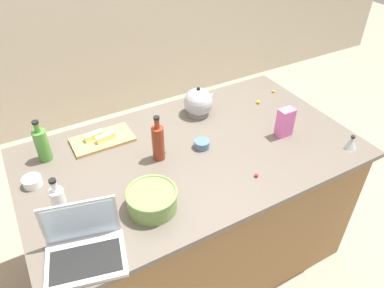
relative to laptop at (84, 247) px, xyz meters
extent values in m
plane|color=gray|center=(0.70, 0.37, -0.95)|extent=(12.00, 12.00, 0.00)
cube|color=olive|center=(0.70, 0.37, -0.51)|extent=(1.77, 1.00, 0.87)
cube|color=#60564C|center=(0.70, 0.37, -0.06)|extent=(1.83, 1.06, 0.03)
cube|color=#B7B7BC|center=(-0.01, -0.04, -0.04)|extent=(0.35, 0.29, 0.02)
cube|color=black|center=(-0.01, -0.05, -0.03)|extent=(0.30, 0.22, 0.00)
cube|color=#B7B7BC|center=(0.02, 0.07, 0.07)|extent=(0.29, 0.08, 0.20)
cube|color=silver|center=(0.02, 0.07, 0.07)|extent=(0.26, 0.07, 0.18)
cylinder|color=#72934C|center=(0.34, 0.10, 0.00)|extent=(0.23, 0.23, 0.10)
cylinder|color=black|center=(0.34, 0.10, 0.01)|extent=(0.19, 0.19, 0.08)
torus|color=#72934C|center=(0.34, 0.10, 0.05)|extent=(0.23, 0.23, 0.01)
cylinder|color=#4C8C38|center=(-0.01, 0.69, 0.04)|extent=(0.07, 0.07, 0.18)
cylinder|color=#4C8C38|center=(-0.01, 0.69, 0.16)|extent=(0.03, 0.03, 0.05)
cylinder|color=black|center=(-0.01, 0.69, 0.19)|extent=(0.03, 0.03, 0.01)
cylinder|color=maroon|center=(0.52, 0.41, 0.05)|extent=(0.07, 0.07, 0.19)
cylinder|color=maroon|center=(0.52, 0.41, 0.18)|extent=(0.03, 0.03, 0.05)
cylinder|color=black|center=(0.52, 0.41, 0.21)|extent=(0.03, 0.03, 0.01)
cylinder|color=white|center=(-0.03, 0.23, 0.04)|extent=(0.06, 0.06, 0.17)
cylinder|color=white|center=(-0.03, 0.23, 0.15)|extent=(0.03, 0.03, 0.05)
cylinder|color=black|center=(-0.03, 0.23, 0.18)|extent=(0.03, 0.03, 0.01)
cylinder|color=#ADADB2|center=(0.92, 0.68, -0.04)|extent=(0.13, 0.13, 0.01)
sphere|color=#ADADB2|center=(0.92, 0.68, 0.03)|extent=(0.18, 0.18, 0.18)
cone|color=#ADADB2|center=(1.00, 0.68, 0.05)|extent=(0.08, 0.03, 0.07)
sphere|color=black|center=(0.92, 0.68, 0.13)|extent=(0.02, 0.02, 0.02)
cube|color=tan|center=(0.30, 0.70, -0.04)|extent=(0.34, 0.19, 0.02)
cube|color=#F4E58C|center=(0.31, 0.67, -0.01)|extent=(0.11, 0.05, 0.04)
cube|color=#F4E58C|center=(0.26, 0.72, -0.01)|extent=(0.11, 0.05, 0.04)
cylinder|color=white|center=(-0.11, 0.52, -0.02)|extent=(0.09, 0.09, 0.05)
cylinder|color=slate|center=(0.76, 0.37, -0.03)|extent=(0.09, 0.09, 0.04)
cone|color=#B2B2B7|center=(1.48, -0.03, -0.01)|extent=(0.07, 0.07, 0.07)
cylinder|color=black|center=(1.48, -0.03, 0.03)|extent=(0.02, 0.02, 0.01)
cube|color=pink|center=(1.23, 0.25, 0.04)|extent=(0.09, 0.06, 0.17)
sphere|color=green|center=(0.56, 0.43, -0.04)|extent=(0.02, 0.02, 0.02)
sphere|color=yellow|center=(1.32, 0.59, -0.04)|extent=(0.02, 0.02, 0.02)
sphere|color=red|center=(0.88, 0.03, -0.04)|extent=(0.02, 0.02, 0.02)
sphere|color=yellow|center=(1.50, 0.66, -0.04)|extent=(0.02, 0.02, 0.02)
camera|label=1|loc=(-0.06, -0.98, 1.20)|focal=33.91mm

